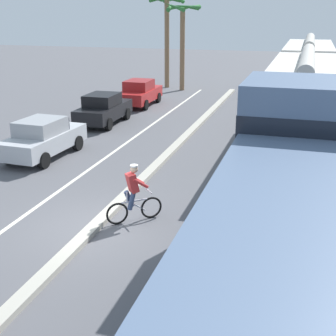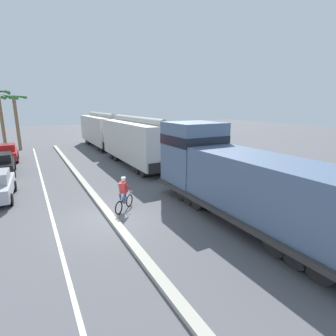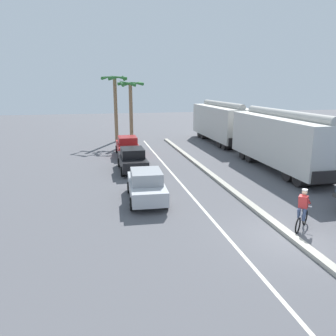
% 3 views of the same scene
% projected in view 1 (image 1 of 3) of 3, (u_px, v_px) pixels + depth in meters
% --- Properties ---
extents(ground_plane, '(120.00, 120.00, 0.00)m').
position_uv_depth(ground_plane, '(97.00, 227.00, 13.22)').
color(ground_plane, '#56565B').
extents(median_curb, '(0.36, 36.00, 0.16)m').
position_uv_depth(median_curb, '(160.00, 161.00, 18.64)').
color(median_curb, '#B2AD9E').
rests_on(median_curb, ground).
extents(lane_stripe, '(0.14, 36.00, 0.01)m').
position_uv_depth(lane_stripe, '(105.00, 158.00, 19.31)').
color(lane_stripe, silver).
rests_on(lane_stripe, ground).
extents(locomotive, '(3.10, 11.61, 4.20)m').
position_uv_depth(locomotive, '(288.00, 232.00, 8.96)').
color(locomotive, slate).
rests_on(locomotive, ground).
extents(hopper_car_lead, '(2.90, 10.60, 4.18)m').
position_uv_depth(hopper_car_lead, '(303.00, 102.00, 19.90)').
color(hopper_car_lead, beige).
rests_on(hopper_car_lead, ground).
extents(hopper_car_middle, '(2.90, 10.60, 4.18)m').
position_uv_depth(hopper_car_middle, '(307.00, 70.00, 30.43)').
color(hopper_car_middle, beige).
rests_on(hopper_car_middle, ground).
extents(parked_car_silver, '(1.98, 4.27, 1.62)m').
position_uv_depth(parked_car_silver, '(43.00, 138.00, 19.21)').
color(parked_car_silver, '#B7BABF').
rests_on(parked_car_silver, ground).
extents(parked_car_black, '(1.87, 4.22, 1.62)m').
position_uv_depth(parked_car_black, '(103.00, 109.00, 24.82)').
color(parked_car_black, black).
rests_on(parked_car_black, ground).
extents(parked_car_red, '(1.85, 4.21, 1.62)m').
position_uv_depth(parked_car_red, '(140.00, 93.00, 29.56)').
color(parked_car_red, red).
rests_on(parked_car_red, ground).
extents(cyclist, '(1.33, 1.17, 1.71)m').
position_uv_depth(cyclist, '(134.00, 195.00, 13.32)').
color(cyclist, black).
rests_on(cyclist, ground).
extents(palm_tree_near, '(2.61, 2.72, 6.36)m').
position_uv_depth(palm_tree_near, '(183.00, 25.00, 33.91)').
color(palm_tree_near, '#846647').
rests_on(palm_tree_near, ground).
extents(palm_tree_far, '(2.64, 2.74, 6.89)m').
position_uv_depth(palm_tree_far, '(167.00, 21.00, 35.11)').
color(palm_tree_far, '#846647').
rests_on(palm_tree_far, ground).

